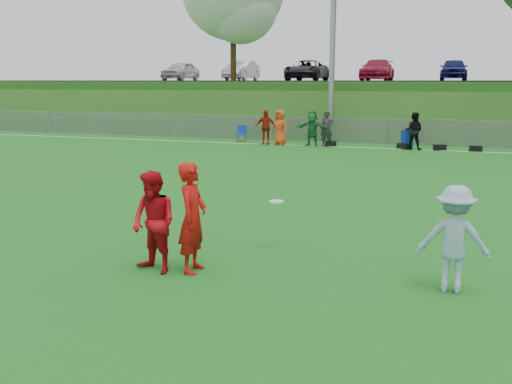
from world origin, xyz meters
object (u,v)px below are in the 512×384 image
at_px(player_blue, 454,239).
at_px(player_red_center, 154,222).
at_px(player_red_left, 193,218).
at_px(frisbee, 277,202).
at_px(recycling_bin, 407,139).

bearing_deg(player_blue, player_red_center, 8.12).
distance_m(player_red_left, frisbee, 1.92).
bearing_deg(player_red_left, frisbee, -32.88).
relative_size(player_red_center, player_blue, 1.04).
bearing_deg(recycling_bin, player_red_center, -98.02).
bearing_deg(recycling_bin, frisbee, -93.95).
distance_m(player_red_center, player_blue, 4.68).
relative_size(player_red_left, frisbee, 6.65).
distance_m(player_blue, frisbee, 3.37).
bearing_deg(player_red_center, player_blue, 27.96).
bearing_deg(player_blue, player_red_left, 6.01).
xyz_separation_m(player_red_left, frisbee, (0.94, 1.67, -0.01)).
distance_m(frisbee, recycling_bin, 17.52).
xyz_separation_m(player_red_left, recycling_bin, (2.14, 19.15, -0.49)).
xyz_separation_m(player_red_left, player_blue, (4.06, 0.39, -0.10)).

